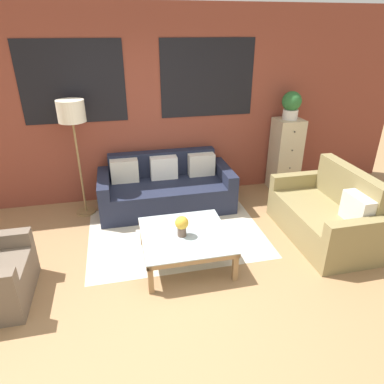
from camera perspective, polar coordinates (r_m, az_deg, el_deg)
ground_plane at (r=3.66m, az=-2.74°, el=-16.75°), size 16.00×16.00×0.00m
wall_back_brick at (r=5.24m, az=-7.98°, el=13.74°), size 8.40×0.09×2.80m
rug at (r=4.61m, az=-2.72°, el=-6.69°), size 2.27×1.69×0.00m
couch_dark at (r=5.15m, az=-4.37°, el=0.54°), size 1.95×0.88×0.78m
settee_vintage at (r=4.68m, az=21.45°, el=-3.74°), size 0.80×1.48×0.92m
coffee_table at (r=3.92m, az=-1.16°, el=-7.61°), size 0.98×0.98×0.36m
floor_lamp at (r=4.83m, az=-19.37°, el=11.67°), size 0.36×0.36×1.64m
drawer_cabinet at (r=5.82m, az=15.25°, el=5.95°), size 0.42×0.42×1.19m
potted_plant at (r=5.61m, az=16.23°, el=13.86°), size 0.30×0.30×0.42m
flower_vase at (r=3.80m, az=-1.72°, el=-5.49°), size 0.15×0.15×0.24m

